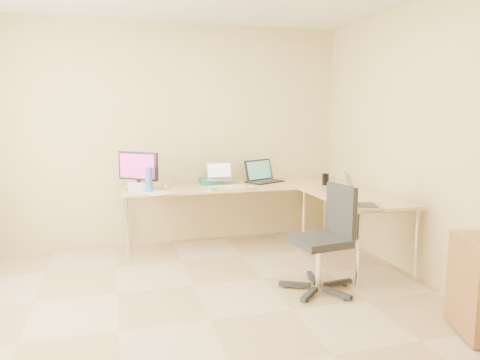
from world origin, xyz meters
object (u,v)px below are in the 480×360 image
object	(u,v)px
laptop_center	(220,171)
desk_fan	(137,175)
office_chair	(320,236)
water_bottle	(149,180)
laptop_black	(265,171)
monitor	(138,171)
desk_return	(354,230)
laptop_return	(364,193)
desk_main	(237,215)
mug	(165,185)
keyboard	(228,186)

from	to	relation	value
laptop_center	desk_fan	world-z (taller)	desk_fan
office_chair	water_bottle	bearing A→B (deg)	128.34
desk_fan	laptop_black	bearing A→B (deg)	-3.62
office_chair	laptop_black	bearing A→B (deg)	81.01
monitor	laptop_center	world-z (taller)	monitor
desk_return	laptop_center	xyz separation A→B (m)	(-1.16, 1.08, 0.52)
monitor	laptop_return	xyz separation A→B (m)	(1.89, -1.46, -0.09)
office_chair	desk_fan	bearing A→B (deg)	122.40
monitor	laptop_black	bearing A→B (deg)	44.69
desk_return	monitor	size ratio (longest dim) A/B	2.65
desk_main	laptop_center	xyz separation A→B (m)	(-0.18, 0.08, 0.52)
monitor	laptop_black	size ratio (longest dim) A/B	1.15
laptop_return	monitor	bearing A→B (deg)	72.89
desk_fan	laptop_center	bearing A→B (deg)	-6.86
laptop_black	water_bottle	bearing A→B (deg)	166.00
mug	monitor	bearing A→B (deg)	174.40
mug	laptop_center	bearing A→B (deg)	13.85
desk_return	water_bottle	world-z (taller)	water_bottle
laptop_black	mug	distance (m)	1.23
office_chair	desk_main	bearing A→B (deg)	94.51
desk_return	laptop_return	distance (m)	0.74
desk_fan	keyboard	bearing A→B (deg)	-18.54
water_bottle	office_chair	bearing A→B (deg)	-44.23
monitor	desk_fan	world-z (taller)	monitor
desk_return	keyboard	world-z (taller)	keyboard
monitor	office_chair	distance (m)	2.12
desk_main	laptop_return	bearing A→B (deg)	-63.35
monitor	desk_fan	bearing A→B (deg)	129.05
laptop_center	laptop_return	xyz separation A→B (m)	(0.95, -1.60, -0.03)
desk_main	mug	bearing A→B (deg)	-174.37
desk_return	laptop_center	size ratio (longest dim) A/B	4.25
mug	office_chair	distance (m)	1.89
water_bottle	office_chair	size ratio (longest dim) A/B	0.27
desk_return	office_chair	distance (m)	0.86
laptop_center	laptop_black	distance (m)	0.55
water_bottle	desk_fan	size ratio (longest dim) A/B	0.98
desk_main	laptop_return	distance (m)	1.77
desk_return	mug	world-z (taller)	mug
laptop_black	office_chair	distance (m)	1.68
desk_fan	office_chair	world-z (taller)	desk_fan
laptop_center	mug	world-z (taller)	laptop_center
desk_fan	office_chair	size ratio (longest dim) A/B	0.28
monitor	mug	bearing A→B (deg)	33.45
keyboard	mug	world-z (taller)	mug
desk_main	laptop_return	xyz separation A→B (m)	(0.76, -1.52, 0.49)
mug	desk_return	bearing A→B (deg)	-26.80
desk_return	mug	xyz separation A→B (m)	(-1.82, 0.92, 0.41)
monitor	water_bottle	size ratio (longest dim) A/B	1.88
laptop_black	desk_main	bearing A→B (deg)	167.36
laptop_black	mug	world-z (taller)	laptop_black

